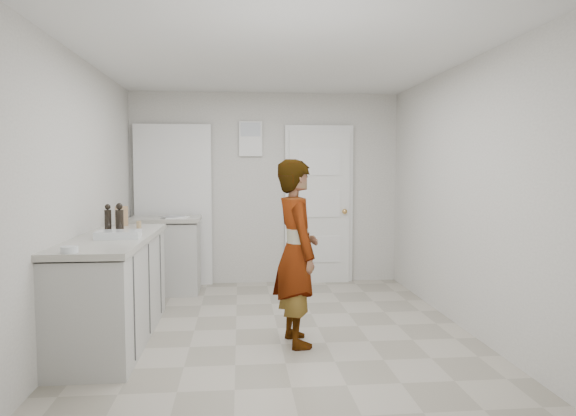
{
  "coord_description": "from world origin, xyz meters",
  "views": [
    {
      "loc": [
        -0.34,
        -4.75,
        1.5
      ],
      "look_at": [
        0.14,
        0.4,
        1.11
      ],
      "focal_mm": 32.0,
      "sensor_mm": 36.0,
      "label": 1
    }
  ],
  "objects": [
    {
      "name": "ground",
      "position": [
        0.0,
        0.0,
        0.0
      ],
      "size": [
        4.0,
        4.0,
        0.0
      ],
      "primitive_type": "plane",
      "color": "gray",
      "rests_on": "ground"
    },
    {
      "name": "room_shell",
      "position": [
        -0.17,
        1.95,
        1.02
      ],
      "size": [
        4.0,
        4.0,
        4.0
      ],
      "color": "#B5B1AB",
      "rests_on": "ground"
    },
    {
      "name": "main_counter",
      "position": [
        -1.45,
        -0.2,
        0.43
      ],
      "size": [
        0.64,
        1.96,
        0.93
      ],
      "color": "#BCBBB7",
      "rests_on": "ground"
    },
    {
      "name": "side_counter",
      "position": [
        -1.25,
        1.55,
        0.43
      ],
      "size": [
        0.84,
        0.61,
        0.93
      ],
      "color": "#BCBBB7",
      "rests_on": "ground"
    },
    {
      "name": "person",
      "position": [
        0.13,
        -0.43,
        0.79
      ],
      "size": [
        0.48,
        0.64,
        1.59
      ],
      "primitive_type": "imported",
      "rotation": [
        0.0,
        0.0,
        1.75
      ],
      "color": "silver",
      "rests_on": "ground"
    },
    {
      "name": "cake_mix_box",
      "position": [
        -1.55,
        0.62,
        1.03
      ],
      "size": [
        0.13,
        0.09,
        0.2
      ],
      "primitive_type": "cube",
      "rotation": [
        0.0,
        0.0,
        0.35
      ],
      "color": "olive",
      "rests_on": "main_counter"
    },
    {
      "name": "spice_jar",
      "position": [
        -1.33,
        0.37,
        0.96
      ],
      "size": [
        0.05,
        0.05,
        0.07
      ],
      "primitive_type": "cylinder",
      "color": "tan",
      "rests_on": "main_counter"
    },
    {
      "name": "oil_cruet_a",
      "position": [
        -1.41,
        -0.09,
        1.06
      ],
      "size": [
        0.07,
        0.07,
        0.28
      ],
      "color": "black",
      "rests_on": "main_counter"
    },
    {
      "name": "oil_cruet_b",
      "position": [
        -1.52,
        -0.08,
        1.05
      ],
      "size": [
        0.06,
        0.06,
        0.27
      ],
      "color": "black",
      "rests_on": "main_counter"
    },
    {
      "name": "baking_dish",
      "position": [
        -1.37,
        -0.35,
        0.95
      ],
      "size": [
        0.37,
        0.27,
        0.06
      ],
      "rotation": [
        0.0,
        0.0,
        0.05
      ],
      "color": "silver",
      "rests_on": "main_counter"
    },
    {
      "name": "egg_bowl",
      "position": [
        -1.52,
        -1.1,
        0.95
      ],
      "size": [
        0.12,
        0.12,
        0.04
      ],
      "color": "silver",
      "rests_on": "main_counter"
    },
    {
      "name": "papers",
      "position": [
        -1.08,
        1.42,
        0.93
      ],
      "size": [
        0.26,
        0.32,
        0.01
      ],
      "primitive_type": "cube",
      "rotation": [
        0.0,
        0.0,
        -0.1
      ],
      "color": "white",
      "rests_on": "side_counter"
    }
  ]
}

